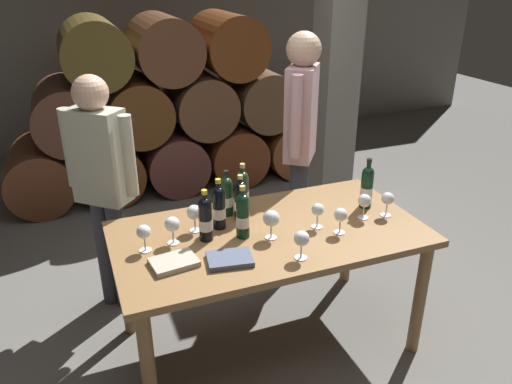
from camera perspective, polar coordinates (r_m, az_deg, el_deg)
ground_plane at (r=3.17m, az=1.38°, el=-16.58°), size 14.00×14.00×0.00m
cellar_back_wall at (r=6.50m, az=-13.69°, el=17.81°), size 10.00×0.24×2.80m
barrel_stack at (r=5.07m, az=-10.12°, el=8.91°), size 3.12×0.90×1.69m
stone_pillar at (r=4.48m, az=9.22°, el=14.11°), size 0.32×0.32×2.60m
dining_table at (r=2.78m, az=1.52°, el=-6.13°), size 1.70×0.90×0.76m
wine_bottle_0 at (r=2.60m, az=-5.83°, el=-3.05°), size 0.07×0.07×0.29m
wine_bottle_1 at (r=3.01m, az=12.64°, el=0.61°), size 0.07×0.07×0.31m
wine_bottle_2 at (r=2.62m, az=-1.54°, el=-2.68°), size 0.07×0.07×0.30m
wine_bottle_3 at (r=2.90m, az=-1.55°, el=0.15°), size 0.07×0.07×0.30m
wine_bottle_4 at (r=2.86m, az=-3.40°, el=-0.42°), size 0.07×0.07×0.28m
wine_bottle_5 at (r=2.81m, az=-1.80°, el=-0.94°), size 0.07×0.07×0.27m
wine_bottle_6 at (r=2.72m, az=-4.29°, el=-1.73°), size 0.07×0.07×0.29m
wine_glass_0 at (r=2.61m, az=1.77°, el=-3.12°), size 0.09×0.09×0.16m
wine_glass_1 at (r=2.89m, az=12.38°, el=-1.07°), size 0.08×0.08×0.15m
wine_glass_2 at (r=2.74m, az=7.13°, el=-2.14°), size 0.07×0.07×0.15m
wine_glass_3 at (r=2.95m, az=14.91°, el=-0.84°), size 0.07×0.07×0.15m
wine_glass_4 at (r=2.70m, az=9.72°, el=-2.71°), size 0.07×0.07×0.15m
wine_glass_5 at (r=2.45m, az=5.27°, el=-5.46°), size 0.08×0.08×0.15m
wine_glass_6 at (r=2.56m, az=-12.80°, el=-4.60°), size 0.07×0.07×0.15m
wine_glass_7 at (r=2.60m, az=-9.63°, el=-3.76°), size 0.08×0.08×0.15m
wine_glass_8 at (r=2.70m, az=-7.12°, el=-2.41°), size 0.08×0.08×0.16m
tasting_notebook at (r=2.47m, az=-9.42°, el=-7.99°), size 0.24×0.19×0.03m
leather_ledger at (r=2.46m, az=-3.04°, el=-7.72°), size 0.24×0.19×0.03m
sommelier_presenting at (r=3.46m, az=5.15°, el=6.92°), size 0.33×0.42×1.72m
taster_seated_left at (r=3.14m, az=-17.31°, el=1.64°), size 0.39×0.36×1.54m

